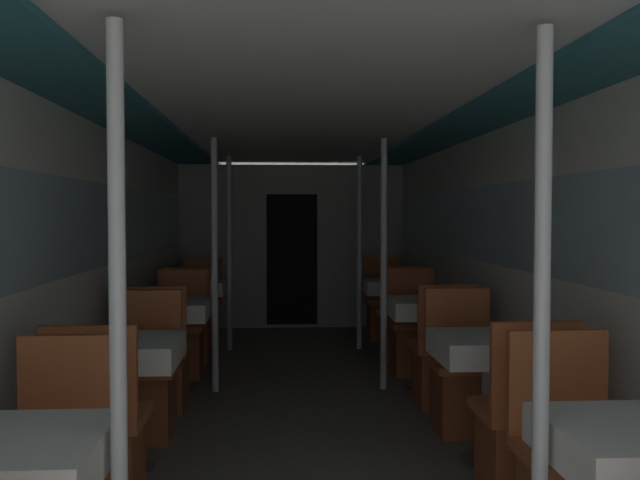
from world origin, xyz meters
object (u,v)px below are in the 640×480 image
object	(u,v)px
support_pole_left_3	(229,253)
dining_table_right_1	(490,354)
support_pole_right_0	(541,340)
dining_table_right_2	(427,312)
chair_right_near_2	(442,368)
chair_left_far_3	(201,315)
chair_right_near_1	(523,443)
dining_table_right_3	(392,289)
dining_table_left_2	(170,314)
chair_left_far_2	(180,343)
support_pole_left_2	(215,265)
dining_table_left_3	(195,291)
chair_right_far_2	(413,340)
chair_left_far_1	(143,392)
dining_table_left_1	(124,358)
support_pole_left_0	(118,345)
chair_right_near_3	(402,330)
support_pole_right_3	(359,253)
chair_left_near_3	(189,332)
support_pole_right_2	(384,264)
chair_left_near_2	(159,371)
chair_left_near_1	(99,451)
chair_right_far_3	(384,313)
dining_table_left_0	(5,470)
chair_right_far_1	(464,388)

from	to	relation	value
support_pole_left_3	dining_table_right_1	distance (m)	3.93
support_pole_left_3	support_pole_right_0	xyz separation A→B (m)	(1.38, -5.26, 0.00)
dining_table_right_2	chair_right_near_2	size ratio (longest dim) A/B	0.79
chair_left_far_3	chair_right_near_1	size ratio (longest dim) A/B	1.00
dining_table_right_3	dining_table_left_2	bearing A→B (deg)	-140.14
chair_left_far_2	support_pole_left_2	bearing A→B (deg)	122.19
dining_table_left_3	chair_right_far_2	size ratio (longest dim) A/B	0.79
chair_left_far_1	support_pole_right_0	xyz separation A→B (m)	(1.74, -2.32, 0.74)
chair_left_far_1	dining_table_left_1	bearing A→B (deg)	90.00
support_pole_left_0	chair_right_near_3	size ratio (longest dim) A/B	2.20
support_pole_right_3	chair_left_far_2	bearing A→B (deg)	-145.80
dining_table_left_2	dining_table_right_2	xyz separation A→B (m)	(2.10, 0.00, 0.00)
chair_left_near_3	chair_right_near_2	size ratio (longest dim) A/B	1.00
chair_left_near_3	support_pole_right_2	distance (m)	2.23
dining_table_right_1	chair_right_near_2	xyz separation A→B (m)	(0.00, 1.18, -0.34)
chair_left_far_1	dining_table_right_3	size ratio (longest dim) A/B	1.26
support_pole_right_0	support_pole_right_2	distance (m)	3.50
dining_table_left_2	support_pole_right_3	size ratio (longest dim) A/B	0.36
chair_left_near_2	support_pole_left_3	xyz separation A→B (m)	(0.36, 2.32, 0.74)
chair_left_near_1	dining_table_left_2	bearing A→B (deg)	90.00
chair_left_far_1	chair_left_near_2	size ratio (longest dim) A/B	1.00
support_pole_right_0	chair_left_near_3	bearing A→B (deg)	110.36
support_pole_right_3	support_pole_right_0	bearing A→B (deg)	-90.00
support_pole_right_2	chair_right_far_3	xyz separation A→B (m)	(0.36, 2.32, -0.74)
dining_table_left_0	chair_left_near_3	world-z (taller)	chair_left_near_3
chair_left_near_3	support_pole_right_2	world-z (taller)	support_pole_right_2
chair_right_far_1	support_pole_right_3	size ratio (longest dim) A/B	0.45
chair_left_far_2	support_pole_left_2	xyz separation A→B (m)	(0.36, -0.57, 0.74)
dining_table_left_2	chair_left_far_3	xyz separation A→B (m)	(0.00, 2.32, -0.34)
support_pole_left_2	support_pole_left_3	distance (m)	1.75
chair_right_near_3	chair_right_far_3	size ratio (longest dim) A/B	1.00
dining_table_right_3	chair_left_near_1	bearing A→B (deg)	-117.25
support_pole_right_2	chair_right_near_2	bearing A→B (deg)	-57.81
support_pole_right_0	support_pole_right_3	distance (m)	5.26
support_pole_left_3	chair_right_near_1	bearing A→B (deg)	-66.88
support_pole_right_0	dining_table_right_1	size ratio (longest dim) A/B	2.78
dining_table_right_1	support_pole_left_3	bearing A→B (deg)	116.40
dining_table_right_3	chair_right_far_3	world-z (taller)	chair_right_far_3
dining_table_left_2	chair_right_near_3	size ratio (longest dim) A/B	0.79
dining_table_left_0	chair_right_far_1	size ratio (longest dim) A/B	0.79
chair_left_far_2	support_pole_right_3	size ratio (longest dim) A/B	0.45
chair_right_near_3	support_pole_right_3	bearing A→B (deg)	122.19
chair_left_far_2	chair_right_far_1	bearing A→B (deg)	140.14
chair_left_near_2	support_pole_right_2	world-z (taller)	support_pole_right_2
support_pole_left_0	dining_table_right_1	xyz separation A→B (m)	(1.74, 1.75, -0.40)
chair_left_far_1	support_pole_left_0	bearing A→B (deg)	98.79
chair_right_far_2	support_pole_right_3	world-z (taller)	support_pole_right_3
chair_left_near_1	chair_right_far_1	bearing A→B (deg)	28.52
chair_left_far_1	chair_left_near_2	bearing A→B (deg)	-90.00
dining_table_left_1	dining_table_right_3	distance (m)	4.08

